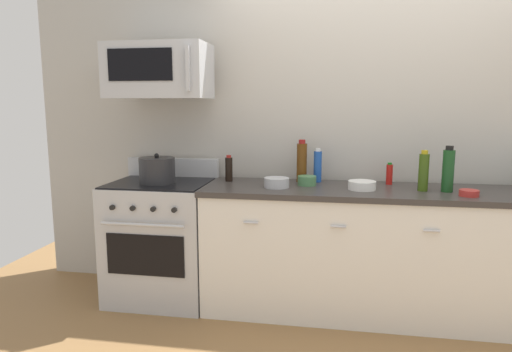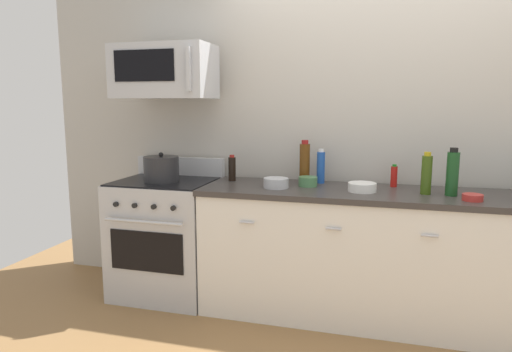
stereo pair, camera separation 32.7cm
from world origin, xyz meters
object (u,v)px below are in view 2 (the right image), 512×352
Objects in this scene: bowl_green_glaze at (308,181)px; bottle_olive_oil at (427,174)px; bowl_steel_prep at (276,183)px; stockpot at (161,169)px; bottle_wine_amber at (305,163)px; bottle_soda_blue at (321,167)px; range_oven at (167,236)px; bottle_hot_sauce_red at (394,176)px; microwave at (164,72)px; bowl_white_ceramic at (362,187)px; bottle_wine_green at (452,173)px; bottle_soy_sauce_dark at (232,169)px; bowl_red_small at (473,197)px.

bottle_olive_oil is at bearing -5.67° from bowl_green_glaze.
stockpot is (-0.90, 0.01, 0.06)m from bowl_steel_prep.
bottle_wine_amber reaches higher than bottle_soda_blue.
bottle_olive_oil is 1.01m from bowl_steel_prep.
bottle_hot_sauce_red is (1.71, 0.20, 0.53)m from range_oven.
range_oven is 1.33m from bottle_soda_blue.
microwave is 4.16× the size of bowl_steel_prep.
bottle_wine_amber reaches higher than bowl_white_ceramic.
microwave is (0.00, 0.04, 1.28)m from range_oven.
microwave is at bearing 178.06° from bottle_wine_green.
microwave is 2.88× the size of bottle_soda_blue.
microwave reaches higher than bowl_white_ceramic.
bottle_olive_oil reaches higher than stockpot.
bowl_green_glaze is 1.12m from stockpot.
bottle_soy_sauce_dark reaches higher than bowl_steel_prep.
bottle_soy_sauce_dark is at bearing 14.48° from range_oven.
bowl_red_small is (1.27, -0.09, -0.02)m from bowl_steel_prep.
bowl_white_ceramic is at bearing 170.21° from bowl_red_small.
bottle_wine_green is at bearing 128.67° from bowl_red_small.
stockpot is at bearing -171.56° from bottle_hot_sauce_red.
microwave is 2.32m from bowl_red_small.
bottle_soy_sauce_dark is at bearing 173.17° from bowl_green_glaze.
stockpot is (-1.11, -0.11, 0.06)m from bowl_green_glaze.
bowl_steel_prep is at bearing 175.88° from bowl_red_small.
bowl_green_glaze is at bearing 174.98° from bottle_wine_green.
bottle_soy_sauce_dark is at bearing -172.81° from bottle_wine_amber.
bowl_steel_prep is (-1.00, -0.05, -0.10)m from bottle_olive_oil.
bottle_soda_blue reaches higher than stockpot.
bowl_white_ceramic is (1.50, -0.04, 0.48)m from range_oven.
bottle_wine_green is at bearing -32.36° from bottle_hot_sauce_red.
stockpot is (-0.51, -0.18, 0.00)m from bottle_soy_sauce_dark.
bottle_soda_blue is at bearing 66.02° from bowl_green_glaze.
bottle_soda_blue is 2.09× the size of bowl_red_small.
range_oven is 5.30× the size of bottle_soy_sauce_dark.
stockpot is at bearing -179.01° from bottle_olive_oil.
bottle_hot_sauce_red is 0.85m from bowl_steel_prep.
bottle_wine_amber is at bearing 179.95° from bottle_hot_sauce_red.
bottle_olive_oil is 1.39× the size of bottle_soy_sauce_dark.
bottle_olive_oil reaches higher than bottle_soda_blue.
bottle_soy_sauce_dark is 0.45m from bowl_steel_prep.
bottle_wine_amber is at bearing 109.35° from bowl_green_glaze.
bottle_wine_green is at bearing 2.03° from bowl_steel_prep.
microwave is 1.70m from bowl_white_ceramic.
bottle_soda_blue is at bearing 159.30° from bowl_red_small.
stockpot is at bearing 179.18° from bowl_steel_prep.
bottle_soda_blue is 0.53m from bottle_hot_sauce_red.
bottle_wine_amber is at bearing 10.72° from range_oven.
bowl_steel_prep is 1.32× the size of bowl_green_glaze.
stockpot is (-1.91, -0.03, -0.03)m from bottle_olive_oil.
bottle_wine_amber is 0.33m from bowl_steel_prep.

